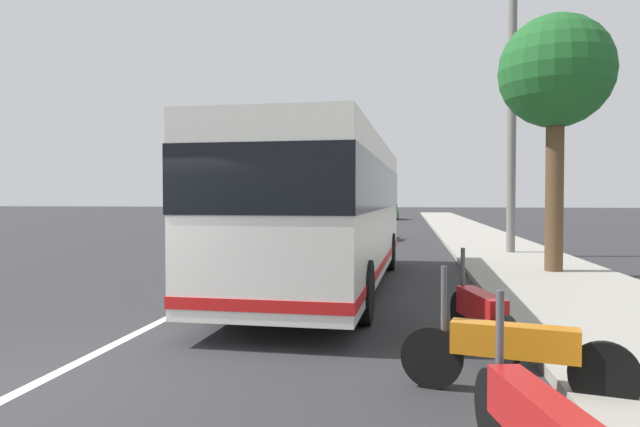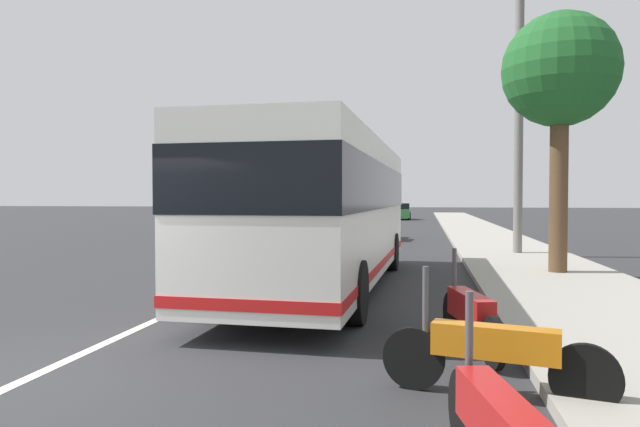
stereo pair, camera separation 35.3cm
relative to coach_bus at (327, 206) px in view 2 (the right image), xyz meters
name	(u,v)px [view 2 (the right image)]	position (x,y,z in m)	size (l,w,h in m)	color
ground_plane	(18,383)	(-6.73, 2.14, -1.79)	(220.00, 220.00, 0.00)	#2D2D30
sidewalk_curb	(540,271)	(3.27, -5.01, -1.72)	(110.00, 3.60, 0.14)	#9E998E
lane_divider_line	(272,267)	(3.27, 2.14, -1.79)	(110.00, 0.16, 0.01)	silver
coach_bus	(327,206)	(0.00, 0.00, 0.00)	(10.46, 2.79, 3.13)	silver
motorcycle_mid_row	(493,352)	(-6.32, -2.74, -1.32)	(0.58, 2.19, 1.27)	black
motorcycle_angled	(470,314)	(-4.53, -2.66, -1.32)	(2.18, 0.62, 1.26)	black
car_ahead_same_lane	(369,226)	(14.05, 0.47, -1.13)	(4.31, 2.17, 1.40)	red
car_oncoming	(400,212)	(38.67, 0.06, -1.10)	(4.09, 1.86, 1.45)	#2D7238
roadside_tree_mid_block	(560,74)	(2.65, -5.31, 3.18)	(2.77, 2.77, 6.46)	brown
utility_pole	(519,124)	(7.51, -5.12, 2.60)	(0.29, 0.29, 8.78)	slate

